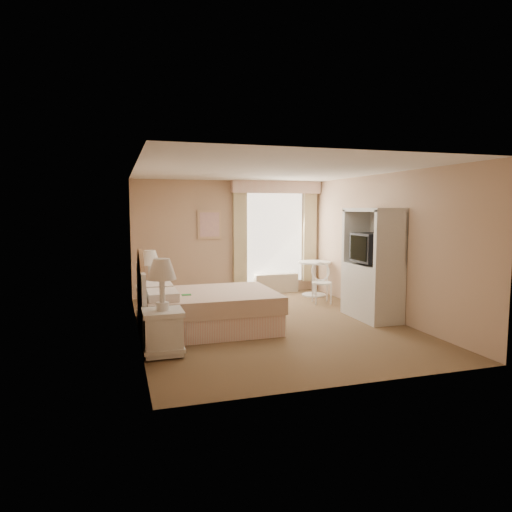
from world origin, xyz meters
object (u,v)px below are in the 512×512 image
object	(u,v)px
cafe_chair	(321,279)
bed	(203,309)
round_table	(314,273)
nightstand_far	(151,293)
armoire	(372,273)
nightstand_near	(163,320)

from	to	relation	value
cafe_chair	bed	bearing A→B (deg)	-141.34
round_table	nightstand_far	bearing A→B (deg)	-163.86
cafe_chair	armoire	size ratio (longest dim) A/B	0.43
round_table	cafe_chair	distance (m)	0.75
bed	nightstand_near	size ratio (longest dim) A/B	1.68
bed	cafe_chair	xyz separation A→B (m)	(2.66, 1.36, 0.13)
nightstand_near	round_table	world-z (taller)	nightstand_near
bed	nightstand_far	size ratio (longest dim) A/B	1.80
nightstand_near	armoire	xyz separation A→B (m)	(3.65, 0.97, 0.32)
armoire	bed	bearing A→B (deg)	178.19
nightstand_near	cafe_chair	xyz separation A→B (m)	(3.38, 2.43, 0.00)
bed	armoire	distance (m)	2.97
bed	cafe_chair	size ratio (longest dim) A/B	2.56
bed	round_table	size ratio (longest dim) A/B	2.78
nightstand_near	round_table	bearing A→B (deg)	41.61
nightstand_near	cafe_chair	distance (m)	4.16
bed	cafe_chair	bearing A→B (deg)	27.12
armoire	nightstand_near	bearing A→B (deg)	-165.11
round_table	cafe_chair	bearing A→B (deg)	-103.73
nightstand_near	cafe_chair	world-z (taller)	nightstand_near
nightstand_near	nightstand_far	world-z (taller)	nightstand_near
round_table	armoire	bearing A→B (deg)	-87.54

